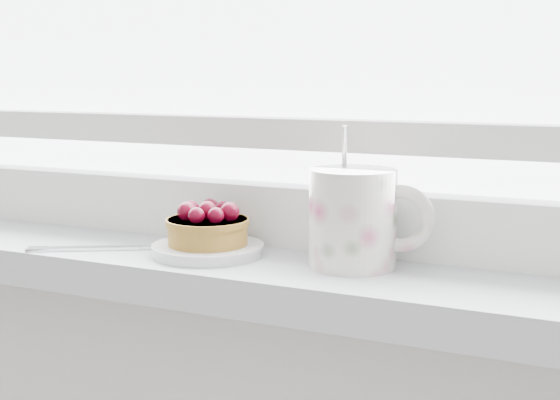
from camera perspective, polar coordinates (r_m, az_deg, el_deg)
The scene contains 4 objects.
saucer at distance 0.87m, azimuth -5.29°, elevation -3.62°, with size 0.12×0.12×0.01m, color silver.
raspberry_tart at distance 0.86m, azimuth -5.31°, elevation -1.91°, with size 0.09×0.09×0.05m.
floral_mug at distance 0.80m, azimuth 5.58°, elevation -1.19°, with size 0.14×0.10×0.15m.
fork at distance 0.91m, azimuth -11.30°, elevation -3.44°, with size 0.20×0.13×0.00m.
Camera 1 is at (0.38, 1.16, 1.14)m, focal length 50.00 mm.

